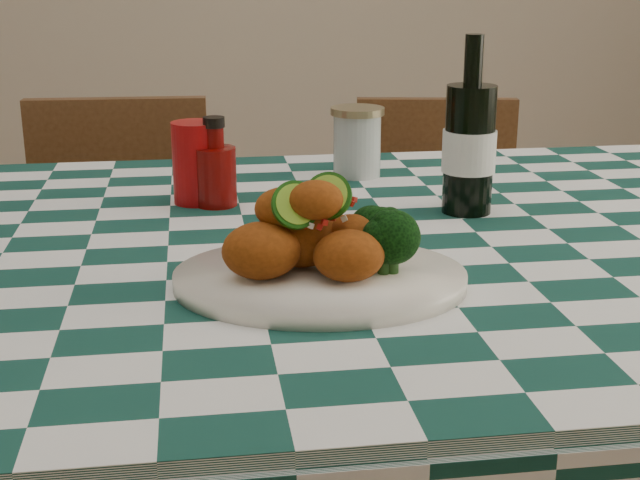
{
  "coord_description": "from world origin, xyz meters",
  "views": [
    {
      "loc": [
        -0.17,
        -1.1,
        1.14
      ],
      "look_at": [
        -0.03,
        -0.18,
        0.84
      ],
      "focal_mm": 50.0,
      "sensor_mm": 36.0,
      "label": 1
    }
  ],
  "objects": [
    {
      "name": "ketchup_bottle",
      "position": [
        -0.14,
        0.19,
        0.85
      ],
      "size": [
        0.08,
        0.08,
        0.13
      ],
      "primitive_type": null,
      "rotation": [
        0.0,
        0.0,
        0.37
      ],
      "color": "#650705",
      "rests_on": "dining_table"
    },
    {
      "name": "fried_chicken_pile",
      "position": [
        -0.04,
        -0.18,
        0.86
      ],
      "size": [
        0.16,
        0.12,
        0.1
      ],
      "primitive_type": null,
      "color": "#8D3B0D",
      "rests_on": "plate"
    },
    {
      "name": "wooden_chair_right",
      "position": [
        0.38,
        0.75,
        0.41
      ],
      "size": [
        0.44,
        0.45,
        0.82
      ],
      "primitive_type": null,
      "rotation": [
        0.0,
        0.0,
        -0.17
      ],
      "color": "#472814",
      "rests_on": "ground"
    },
    {
      "name": "plate",
      "position": [
        -0.03,
        -0.18,
        0.8
      ],
      "size": [
        0.36,
        0.3,
        0.02
      ],
      "primitive_type": null,
      "rotation": [
        0.0,
        0.0,
        -0.14
      ],
      "color": "white",
      "rests_on": "dining_table"
    },
    {
      "name": "broccoli_side",
      "position": [
        0.05,
        -0.16,
        0.84
      ],
      "size": [
        0.09,
        0.09,
        0.07
      ],
      "primitive_type": null,
      "color": "black",
      "rests_on": "plate"
    },
    {
      "name": "beer_bottle",
      "position": [
        0.22,
        0.1,
        0.91
      ],
      "size": [
        0.09,
        0.09,
        0.25
      ],
      "primitive_type": null,
      "rotation": [
        0.0,
        0.0,
        -0.2
      ],
      "color": "black",
      "rests_on": "dining_table"
    },
    {
      "name": "red_tumbler",
      "position": [
        -0.16,
        0.21,
        0.85
      ],
      "size": [
        0.08,
        0.08,
        0.12
      ],
      "primitive_type": "cylinder",
      "rotation": [
        0.0,
        0.0,
        0.11
      ],
      "color": "#9C080A",
      "rests_on": "dining_table"
    },
    {
      "name": "wooden_chair_left",
      "position": [
        -0.34,
        0.68,
        0.43
      ],
      "size": [
        0.41,
        0.43,
        0.85
      ],
      "primitive_type": null,
      "rotation": [
        0.0,
        0.0,
        -0.05
      ],
      "color": "#472814",
      "rests_on": "ground"
    },
    {
      "name": "mason_jar",
      "position": [
        0.11,
        0.35,
        0.84
      ],
      "size": [
        0.12,
        0.12,
        0.12
      ],
      "primitive_type": null,
      "rotation": [
        0.0,
        0.0,
        0.39
      ],
      "color": "#B2BCBA",
      "rests_on": "dining_table"
    }
  ]
}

